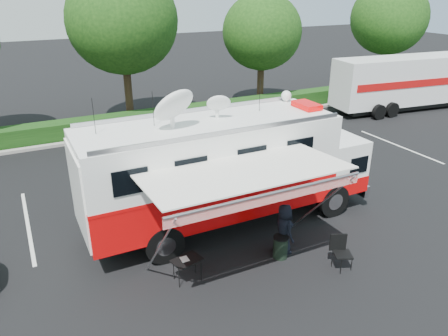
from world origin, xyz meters
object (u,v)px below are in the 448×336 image
at_px(folding_table, 187,261).
at_px(semi_trailer, 412,81).
at_px(command_truck, 228,168).
at_px(trash_bin, 280,247).

xyz_separation_m(folding_table, semi_trailer, (20.44, 10.54, 1.18)).
relative_size(folding_table, semi_trailer, 0.08).
bearing_deg(command_truck, trash_bin, -79.73).
bearing_deg(command_truck, folding_table, -136.67).
relative_size(command_truck, semi_trailer, 0.89).
height_order(command_truck, semi_trailer, command_truck).
bearing_deg(semi_trailer, trash_bin, -148.28).
xyz_separation_m(folding_table, trash_bin, (3.00, -0.24, -0.28)).
relative_size(folding_table, trash_bin, 1.27).
relative_size(command_truck, folding_table, 10.93).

